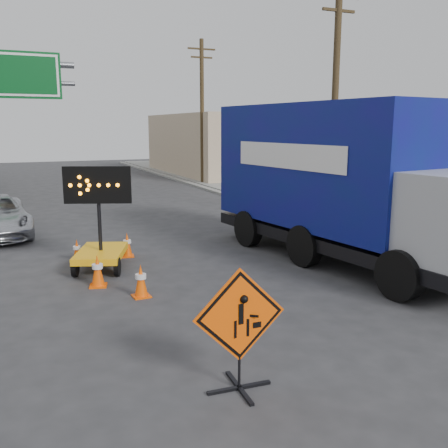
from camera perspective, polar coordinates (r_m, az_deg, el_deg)
ground at (r=8.10m, az=6.63°, el=-16.36°), size 100.00×100.00×0.00m
curb_right at (r=24.09m, az=3.54°, el=2.37°), size 0.40×60.00×0.12m
sidewalk_right at (r=25.21m, az=8.20°, el=2.70°), size 4.00×60.00×0.15m
building_right_far at (r=39.86m, az=1.15°, el=9.10°), size 10.00×14.00×4.60m
utility_pole_near at (r=19.97m, az=12.56°, el=13.64°), size 1.80×0.26×9.00m
utility_pole_far at (r=32.37m, az=-2.52°, el=12.84°), size 1.80×0.26×9.00m
construction_sign at (r=7.16m, az=1.78°, el=-11.65°), size 1.37×0.97×1.82m
arrow_board at (r=13.53m, az=-13.91°, el=-2.49°), size 1.75×2.19×2.72m
box_truck at (r=14.20m, az=13.48°, el=3.71°), size 3.87×9.43×4.34m
cone_a at (r=11.23m, az=-9.48°, el=-6.40°), size 0.39×0.39×0.74m
cone_b at (r=12.14m, az=-14.25°, el=-5.18°), size 0.48×0.48×0.77m
cone_c at (r=14.70m, az=-11.00°, el=-2.34°), size 0.41×0.41×0.71m
cone_d at (r=14.48m, az=-16.44°, el=-2.93°), size 0.36×0.36×0.64m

